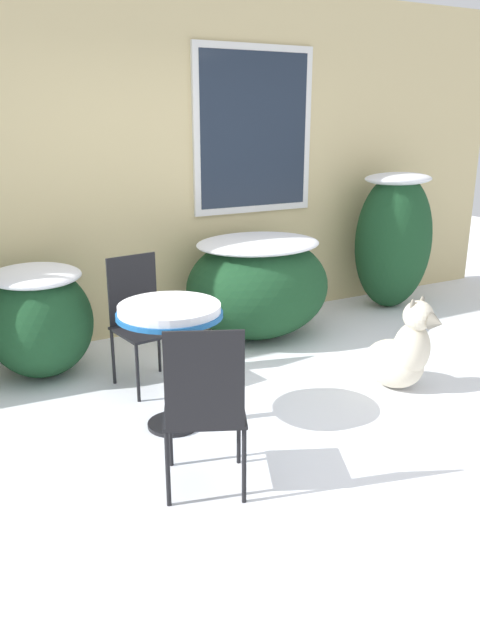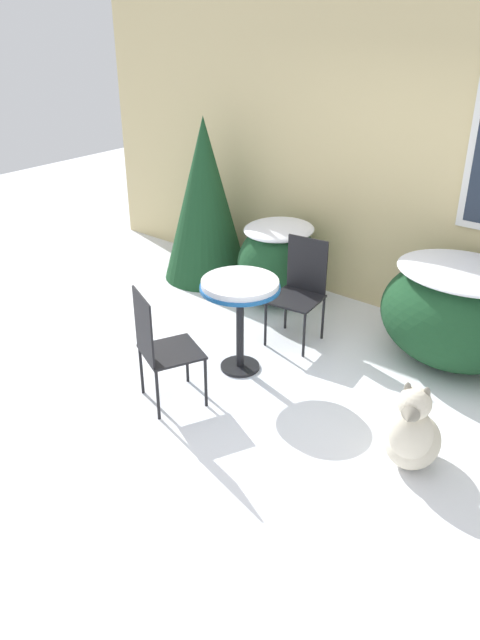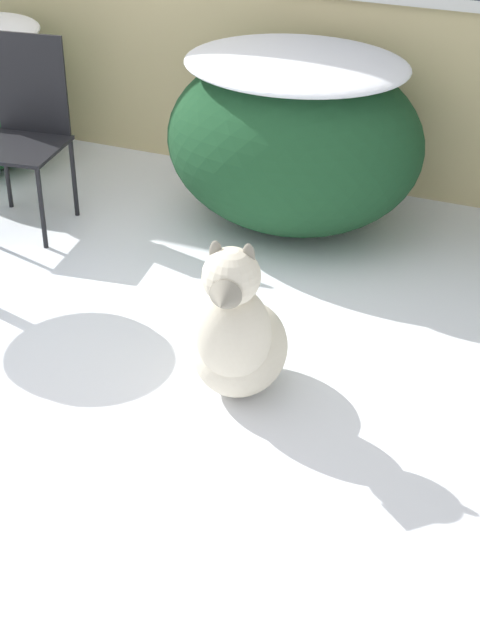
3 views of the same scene
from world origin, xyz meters
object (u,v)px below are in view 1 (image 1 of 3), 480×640
Objects in this scene: patio_chair_far_side at (205,404)px; dog at (401,354)px; patio_chair_near_table at (142,317)px; patio_table at (170,325)px.

dog is (1.81, 0.51, -0.25)m from patio_chair_far_side.
patio_chair_far_side is at bearing -105.96° from patio_chair_near_table.
patio_chair_far_side is (-0.22, -1.51, 0.00)m from patio_chair_near_table.
patio_table is at bearing -104.00° from patio_chair_near_table.
patio_chair_near_table is (0.08, 0.74, -0.18)m from patio_table.
dog is at bearing -139.61° from patio_chair_far_side.
patio_chair_near_table is 1.00× the size of patio_chair_far_side.
patio_table is 0.86× the size of patio_chair_far_side.
patio_chair_near_table and patio_chair_far_side have the same top height.
patio_chair_far_side is (-0.14, -0.76, -0.18)m from patio_table.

